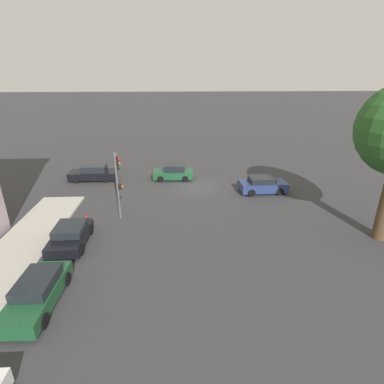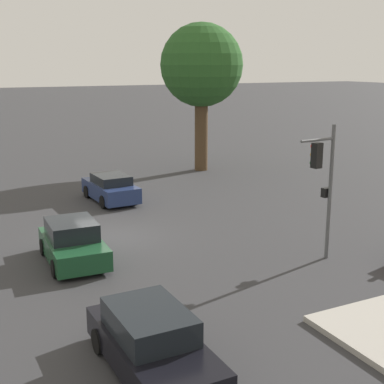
{
  "view_description": "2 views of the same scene",
  "coord_description": "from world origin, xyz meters",
  "px_view_note": "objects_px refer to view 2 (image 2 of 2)",
  "views": [
    {
      "loc": [
        1.71,
        26.54,
        10.03
      ],
      "look_at": [
        0.47,
        4.43,
        1.15
      ],
      "focal_mm": 28.0,
      "sensor_mm": 36.0,
      "label": 1
    },
    {
      "loc": [
        20.55,
        -6.55,
        7.13
      ],
      "look_at": [
        0.74,
        3.43,
        1.78
      ],
      "focal_mm": 50.0,
      "sensor_mm": 36.0,
      "label": 2
    }
  ],
  "objects_px": {
    "street_tree": "(201,67)",
    "traffic_signal": "(323,174)",
    "crossing_car_1": "(73,243)",
    "crossing_car_2": "(111,188)",
    "crossing_car_0": "(152,343)"
  },
  "relations": [
    {
      "from": "street_tree",
      "to": "traffic_signal",
      "type": "distance_m",
      "value": 18.11
    },
    {
      "from": "traffic_signal",
      "to": "crossing_car_1",
      "type": "xyz_separation_m",
      "value": [
        -3.9,
        -8.21,
        -2.53
      ]
    },
    {
      "from": "street_tree",
      "to": "traffic_signal",
      "type": "height_order",
      "value": "street_tree"
    },
    {
      "from": "crossing_car_1",
      "to": "crossing_car_2",
      "type": "relative_size",
      "value": 0.95
    },
    {
      "from": "crossing_car_0",
      "to": "crossing_car_2",
      "type": "relative_size",
      "value": 1.09
    },
    {
      "from": "crossing_car_0",
      "to": "crossing_car_2",
      "type": "distance_m",
      "value": 16.47
    },
    {
      "from": "traffic_signal",
      "to": "crossing_car_1",
      "type": "bearing_deg",
      "value": 59.13
    },
    {
      "from": "traffic_signal",
      "to": "crossing_car_1",
      "type": "relative_size",
      "value": 1.26
    },
    {
      "from": "crossing_car_0",
      "to": "crossing_car_1",
      "type": "bearing_deg",
      "value": 178.13
    },
    {
      "from": "street_tree",
      "to": "crossing_car_0",
      "type": "bearing_deg",
      "value": -30.38
    },
    {
      "from": "crossing_car_0",
      "to": "crossing_car_1",
      "type": "xyz_separation_m",
      "value": [
        -7.98,
        0.18,
        -0.0
      ]
    },
    {
      "from": "street_tree",
      "to": "crossing_car_2",
      "type": "relative_size",
      "value": 2.34
    },
    {
      "from": "street_tree",
      "to": "crossing_car_1",
      "type": "distance_m",
      "value": 19.2
    },
    {
      "from": "traffic_signal",
      "to": "crossing_car_2",
      "type": "distance_m",
      "value": 12.79
    },
    {
      "from": "traffic_signal",
      "to": "street_tree",
      "type": "bearing_deg",
      "value": -18.88
    }
  ]
}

